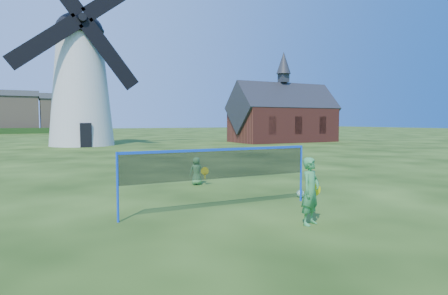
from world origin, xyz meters
name	(u,v)px	position (x,y,z in m)	size (l,w,h in m)	color
ground	(226,206)	(0.00, 0.00, 0.00)	(220.00, 220.00, 0.00)	black
windmill	(81,80)	(-0.48, 27.80, 5.91)	(11.85, 5.62, 16.77)	silver
chapel	(283,117)	(19.41, 24.75, 2.68)	(11.24, 5.45, 9.51)	brown
badminton_net	(220,165)	(-0.34, -0.36, 1.14)	(5.05, 0.05, 1.55)	blue
player_girl	(311,191)	(0.82, -2.40, 0.72)	(0.73, 0.52, 1.45)	#3B944E
player_boy	(197,171)	(0.60, 3.43, 0.49)	(0.61, 0.41, 0.97)	#509B4B
play_ball	(300,194)	(2.46, 0.03, 0.11)	(0.22, 0.22, 0.22)	green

